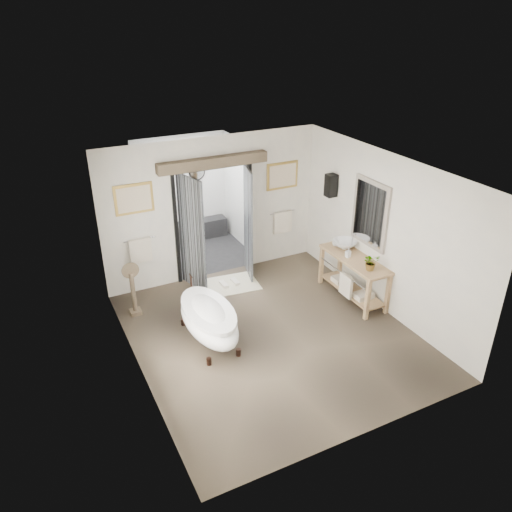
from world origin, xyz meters
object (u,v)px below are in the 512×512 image
vanity (353,275)px  basin (344,245)px  rug (228,285)px  clawfoot_tub (209,319)px

vanity → basin: 0.62m
vanity → basin: size_ratio=3.33×
rug → basin: (2.02, -1.06, 0.93)m
clawfoot_tub → rug: (1.02, 1.53, -0.41)m
vanity → rug: vanity is taller
clawfoot_tub → vanity: size_ratio=1.09×
clawfoot_tub → rug: size_ratio=1.45×
rug → basin: size_ratio=2.50×
rug → basin: 2.46m
clawfoot_tub → vanity: bearing=0.8°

